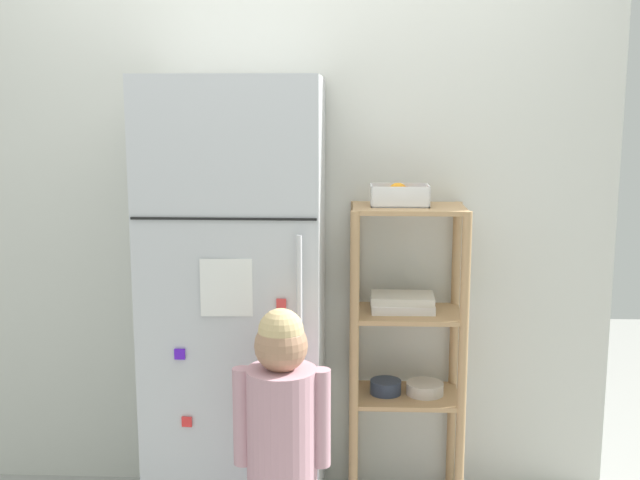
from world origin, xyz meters
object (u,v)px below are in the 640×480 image
(child_standing, at_px, (282,425))
(refrigerator, at_px, (237,306))
(pantry_shelf_unit, at_px, (406,334))
(fruit_bin, at_px, (400,196))

(child_standing, bearing_deg, refrigerator, 113.44)
(child_standing, relative_size, pantry_shelf_unit, 0.80)
(child_standing, bearing_deg, pantry_shelf_unit, 54.74)
(refrigerator, distance_m, child_standing, 0.60)
(refrigerator, relative_size, pantry_shelf_unit, 1.40)
(pantry_shelf_unit, xyz_separation_m, fruit_bin, (-0.03, 0.01, 0.55))
(child_standing, height_order, pantry_shelf_unit, pantry_shelf_unit)
(refrigerator, bearing_deg, fruit_bin, 12.74)
(fruit_bin, bearing_deg, refrigerator, -167.26)
(refrigerator, height_order, child_standing, refrigerator)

